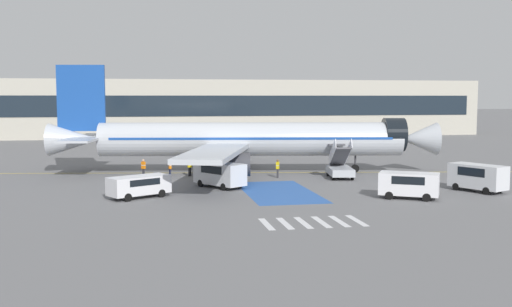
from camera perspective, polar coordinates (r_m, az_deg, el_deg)
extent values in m
plane|color=slate|center=(63.14, -0.84, -1.88)|extent=(600.00, 600.00, 0.00)
cube|color=gold|center=(63.55, -0.47, -1.83)|extent=(74.83, 12.16, 0.01)
cube|color=#2856A8|center=(50.83, 2.15, -3.66)|extent=(5.73, 12.51, 0.01)
cube|color=silver|center=(38.06, 1.01, -6.74)|extent=(0.44, 3.60, 0.01)
cube|color=silver|center=(38.31, 2.78, -6.66)|extent=(0.44, 3.60, 0.01)
cube|color=silver|center=(38.60, 4.53, -6.58)|extent=(0.44, 3.60, 0.01)
cube|color=silver|center=(38.93, 6.24, -6.49)|extent=(0.44, 3.60, 0.01)
cube|color=silver|center=(39.29, 7.93, -6.40)|extent=(0.44, 3.60, 0.01)
cube|color=silver|center=(39.68, 9.58, -6.31)|extent=(0.44, 3.60, 0.01)
cylinder|color=#B7BCC4|center=(63.20, -0.47, 1.38)|extent=(31.91, 8.52, 3.54)
cone|color=#B7BCC4|center=(65.98, 15.21, 1.36)|extent=(4.40, 4.05, 3.47)
cone|color=#B7BCC4|center=(65.53, -16.90, 1.29)|extent=(5.79, 4.20, 3.40)
cylinder|color=black|center=(65.24, 12.98, 1.75)|extent=(2.67, 3.87, 3.58)
cube|color=#19479E|center=(63.19, -0.47, 1.54)|extent=(29.41, 8.18, 0.24)
cube|color=#B7BCC4|center=(72.29, -3.30, 1.45)|extent=(4.58, 17.48, 0.44)
cylinder|color=#38383D|center=(70.66, -1.91, 0.28)|extent=(3.15, 2.61, 2.19)
cube|color=#B7BCC4|center=(54.26, -3.89, 0.13)|extent=(9.18, 17.88, 0.44)
cylinder|color=#38383D|center=(56.05, -2.01, -1.07)|extent=(3.15, 2.61, 2.19)
cube|color=#19479E|center=(65.18, -16.32, 5.08)|extent=(4.96, 1.14, 6.87)
cube|color=#B7BCC4|center=(68.44, -15.08, 1.65)|extent=(4.05, 6.10, 0.24)
cube|color=#B7BCC4|center=(61.93, -16.54, 1.23)|extent=(4.05, 6.10, 0.24)
cylinder|color=#38383D|center=(64.52, 9.45, -0.17)|extent=(0.20, 0.20, 2.79)
cylinder|color=black|center=(64.67, 9.43, -1.41)|extent=(0.87, 0.41, 0.84)
cylinder|color=#38383D|center=(66.20, -1.89, 0.02)|extent=(0.24, 0.24, 2.48)
cylinder|color=black|center=(66.33, -1.89, -1.05)|extent=(1.18, 0.77, 1.10)
cylinder|color=#38383D|center=(60.49, -1.93, -0.49)|extent=(0.24, 0.24, 2.48)
cylinder|color=black|center=(60.63, -1.92, -1.66)|extent=(1.18, 0.77, 1.10)
cube|color=#ADB2BA|center=(59.94, 7.99, -1.65)|extent=(2.93, 5.09, 0.70)
cylinder|color=black|center=(61.48, 6.87, -1.79)|extent=(0.33, 0.73, 0.70)
cylinder|color=black|center=(61.78, 8.58, -1.77)|extent=(0.33, 0.73, 0.70)
cylinder|color=black|center=(58.19, 7.35, -2.20)|extent=(0.33, 0.73, 0.70)
cylinder|color=black|center=(58.51, 9.16, -2.18)|extent=(0.33, 0.73, 0.70)
cube|color=#4C4C51|center=(59.79, 8.01, -0.33)|extent=(2.07, 4.33, 2.22)
cube|color=#4C4C51|center=(61.93, 7.67, 0.84)|extent=(1.80, 1.35, 0.12)
cube|color=silver|center=(59.62, 7.28, 0.12)|extent=(0.77, 4.46, 2.93)
cube|color=silver|center=(59.87, 8.74, 0.13)|extent=(0.77, 4.46, 2.93)
cube|color=#38383D|center=(87.99, -6.60, 0.66)|extent=(3.56, 9.68, 0.60)
cube|color=silver|center=(92.55, -6.48, 1.21)|extent=(2.60, 2.36, 1.60)
cube|color=black|center=(93.57, -6.46, 1.45)|extent=(1.99, 0.27, 0.70)
cylinder|color=#B7BCC4|center=(87.45, -6.63, 1.64)|extent=(3.21, 6.75, 2.48)
cylinder|color=gold|center=(87.45, -6.63, 1.64)|extent=(2.55, 0.64, 2.53)
cylinder|color=black|center=(92.25, -7.22, 0.69)|extent=(0.39, 0.99, 0.96)
cylinder|color=black|center=(92.15, -5.75, 0.70)|extent=(0.39, 0.99, 0.96)
cylinder|color=black|center=(87.55, -7.39, 0.43)|extent=(0.39, 0.99, 0.96)
cylinder|color=black|center=(87.44, -5.84, 0.44)|extent=(0.39, 0.99, 0.96)
cylinder|color=black|center=(84.94, -7.49, 0.28)|extent=(0.39, 0.99, 0.96)
cylinder|color=black|center=(84.83, -5.89, 0.29)|extent=(0.39, 0.99, 0.96)
cube|color=silver|center=(54.10, 20.37, -2.04)|extent=(3.78, 5.09, 1.99)
cube|color=black|center=(54.04, 20.38, -1.58)|extent=(2.91, 3.19, 0.72)
cylinder|color=black|center=(54.20, 22.15, -3.15)|extent=(0.45, 0.66, 0.64)
cylinder|color=black|center=(52.69, 21.10, -3.35)|extent=(0.45, 0.66, 0.64)
cylinder|color=black|center=(55.78, 19.61, -2.83)|extent=(0.45, 0.66, 0.64)
cylinder|color=black|center=(54.31, 18.52, -3.01)|extent=(0.45, 0.66, 0.64)
cube|color=silver|center=(48.49, -11.09, -2.96)|extent=(5.19, 4.14, 1.43)
cube|color=black|center=(48.45, -11.09, -2.59)|extent=(3.31, 3.06, 0.52)
cylinder|color=black|center=(50.12, -10.08, -3.50)|extent=(0.65, 0.49, 0.64)
cylinder|color=black|center=(48.59, -8.99, -3.77)|extent=(0.65, 0.49, 0.64)
cylinder|color=black|center=(48.67, -13.14, -3.83)|extent=(0.65, 0.49, 0.64)
cylinder|color=black|center=(47.10, -12.12, -4.11)|extent=(0.65, 0.49, 0.64)
cube|color=silver|center=(53.04, -3.48, -1.91)|extent=(4.45, 5.24, 1.89)
cube|color=black|center=(52.99, -3.48, -1.47)|extent=(3.21, 3.40, 0.68)
cylinder|color=black|center=(52.65, -1.61, -2.99)|extent=(0.53, 0.64, 0.64)
cylinder|color=black|center=(51.43, -3.09, -3.20)|extent=(0.53, 0.64, 0.64)
cylinder|color=black|center=(54.92, -3.83, -2.65)|extent=(0.53, 0.64, 0.64)
cylinder|color=black|center=(53.75, -5.29, -2.84)|extent=(0.53, 0.64, 0.64)
cube|color=silver|center=(48.77, 14.37, -2.80)|extent=(5.00, 4.09, 1.74)
cube|color=black|center=(48.72, 14.38, -2.36)|extent=(3.24, 3.10, 0.63)
cylinder|color=black|center=(49.76, 16.07, -3.70)|extent=(0.65, 0.49, 0.64)
cylinder|color=black|center=(47.85, 15.94, -4.05)|extent=(0.65, 0.49, 0.64)
cylinder|color=black|center=(49.98, 12.82, -3.58)|extent=(0.65, 0.49, 0.64)
cylinder|color=black|center=(48.09, 12.57, -3.93)|extent=(0.65, 0.49, 0.64)
cylinder|color=#2D2D33|center=(59.50, 2.10, -1.90)|extent=(0.14, 0.14, 0.89)
cylinder|color=#2D2D33|center=(59.34, 2.05, -1.92)|extent=(0.14, 0.14, 0.89)
cube|color=yellow|center=(59.32, 2.08, -1.14)|extent=(0.41, 0.47, 0.71)
cube|color=silver|center=(59.32, 2.08, -1.14)|extent=(0.42, 0.49, 0.06)
sphere|color=brown|center=(59.27, 2.08, -0.69)|extent=(0.24, 0.24, 0.24)
cylinder|color=#191E38|center=(60.80, -8.21, -1.83)|extent=(0.14, 0.14, 0.83)
cylinder|color=#191E38|center=(60.64, -8.17, -1.84)|extent=(0.14, 0.14, 0.83)
cube|color=orange|center=(60.63, -8.20, -1.14)|extent=(0.31, 0.46, 0.65)
cube|color=silver|center=(60.63, -8.20, -1.14)|extent=(0.32, 0.47, 0.06)
sphere|color=tan|center=(60.58, -8.21, -0.73)|extent=(0.22, 0.22, 0.22)
cylinder|color=black|center=(61.01, -6.25, -1.74)|extent=(0.14, 0.14, 0.91)
cylinder|color=black|center=(60.94, -6.40, -1.75)|extent=(0.14, 0.14, 0.91)
cube|color=yellow|center=(60.88, -6.33, -0.99)|extent=(0.47, 0.36, 0.72)
cube|color=silver|center=(60.88, -6.33, -0.99)|extent=(0.48, 0.37, 0.06)
sphere|color=#9E704C|center=(60.83, -6.34, -0.54)|extent=(0.25, 0.25, 0.25)
cylinder|color=#2D2D33|center=(60.61, -10.72, -1.85)|extent=(0.14, 0.14, 0.90)
cylinder|color=#2D2D33|center=(60.50, -10.61, -1.86)|extent=(0.14, 0.14, 0.90)
cube|color=orange|center=(60.46, -10.68, -1.10)|extent=(0.46, 0.45, 0.71)
cube|color=silver|center=(60.46, -10.68, -1.10)|extent=(0.47, 0.46, 0.06)
sphere|color=tan|center=(60.41, -10.69, -0.65)|extent=(0.24, 0.24, 0.24)
cube|color=#B2AD9E|center=(122.60, -7.82, 4.28)|extent=(127.33, 12.00, 11.42)
cube|color=#19232D|center=(116.55, -7.68, 4.51)|extent=(122.23, 0.10, 4.00)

